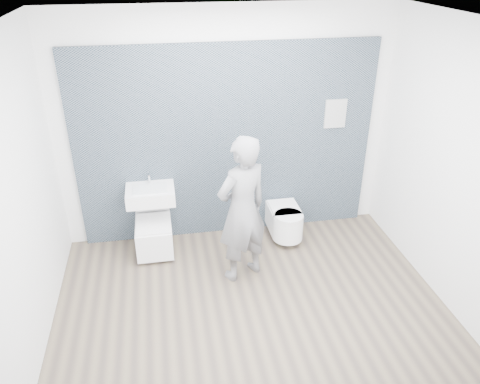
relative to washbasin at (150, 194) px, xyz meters
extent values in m
plane|color=brown|center=(0.96, -1.23, -0.73)|extent=(4.00, 4.00, 0.00)
plane|color=white|center=(0.96, 0.27, 0.67)|extent=(4.00, 0.00, 4.00)
plane|color=white|center=(0.96, -2.73, 0.67)|extent=(4.00, 0.00, 4.00)
plane|color=white|center=(-1.04, -1.23, 0.67)|extent=(0.00, 3.00, 3.00)
plane|color=white|center=(2.96, -1.23, 0.67)|extent=(0.00, 3.00, 3.00)
plane|color=white|center=(0.96, -1.23, 2.07)|extent=(4.00, 4.00, 0.00)
cube|color=black|center=(0.96, 0.24, -0.73)|extent=(3.60, 0.06, 2.40)
cube|color=white|center=(0.00, 0.00, -0.01)|extent=(0.56, 0.42, 0.17)
cube|color=silver|center=(0.00, -0.02, 0.08)|extent=(0.39, 0.28, 0.03)
cylinder|color=silver|center=(0.00, 0.15, 0.15)|extent=(0.02, 0.02, 0.14)
cylinder|color=silver|center=(0.00, 0.10, 0.21)|extent=(0.02, 0.09, 0.02)
cylinder|color=silver|center=(0.00, 0.19, -0.15)|extent=(0.04, 0.04, 0.11)
cube|color=white|center=(0.00, -0.09, -0.51)|extent=(0.42, 0.61, 0.36)
cylinder|color=silver|center=(0.00, -0.14, -0.35)|extent=(0.30, 0.30, 0.03)
cube|color=white|center=(0.00, -0.14, -0.32)|extent=(0.40, 0.49, 0.02)
cube|color=white|center=(0.00, 0.05, -0.12)|extent=(0.40, 0.24, 0.40)
cube|color=silver|center=(0.00, 0.18, -0.65)|extent=(0.11, 0.06, 0.08)
cube|color=white|center=(1.63, -0.01, -0.50)|extent=(0.38, 0.44, 0.31)
cylinder|color=white|center=(1.63, -0.23, -0.50)|extent=(0.38, 0.38, 0.31)
cube|color=white|center=(1.63, -0.04, -0.33)|extent=(0.35, 0.42, 0.03)
cylinder|color=white|center=(1.63, -0.25, -0.33)|extent=(0.35, 0.35, 0.03)
cube|color=silver|center=(1.63, 0.18, -0.61)|extent=(0.10, 0.06, 0.08)
cube|color=silver|center=(2.28, 0.20, -0.73)|extent=(0.26, 0.03, 0.35)
imported|color=slate|center=(0.96, -0.74, 0.11)|extent=(0.73, 0.62, 1.68)
camera|label=1|loc=(0.17, -4.96, 2.58)|focal=35.00mm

